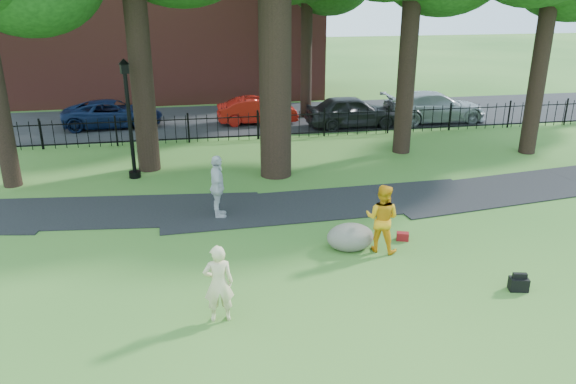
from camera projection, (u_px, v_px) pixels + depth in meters
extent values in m
plane|color=#2B5C20|center=(321.00, 265.00, 13.72)|extent=(120.00, 120.00, 0.00)
cube|color=black|center=(323.00, 204.00, 17.48)|extent=(36.07, 3.85, 0.03)
cube|color=black|center=(248.00, 119.00, 28.47)|extent=(80.00, 7.00, 0.02)
cube|color=black|center=(258.00, 116.00, 24.43)|extent=(44.00, 0.04, 0.04)
cube|color=black|center=(258.00, 135.00, 24.72)|extent=(44.00, 0.04, 0.04)
cylinder|color=black|center=(275.00, 23.00, 18.34)|extent=(1.10, 1.10, 10.50)
cylinder|color=black|center=(139.00, 43.00, 19.21)|extent=(0.80, 0.80, 9.10)
cylinder|color=black|center=(409.00, 46.00, 21.47)|extent=(0.70, 0.70, 8.40)
cylinder|color=black|center=(542.00, 51.00, 21.44)|extent=(0.64, 0.64, 8.05)
imported|color=beige|center=(219.00, 284.00, 11.23)|extent=(0.61, 0.40, 1.68)
imported|color=orange|center=(382.00, 218.00, 14.20)|extent=(1.10, 1.05, 1.79)
imported|color=silver|center=(217.00, 187.00, 16.23)|extent=(0.53, 1.13, 1.88)
ellipsoid|color=#686657|center=(350.00, 235.00, 14.51)|extent=(1.41, 1.19, 0.72)
cylinder|color=black|center=(130.00, 127.00, 19.28)|extent=(0.14, 0.14, 3.66)
cylinder|color=black|center=(135.00, 174.00, 19.88)|extent=(0.41, 0.41, 0.23)
cube|color=black|center=(124.00, 68.00, 18.58)|extent=(0.32, 0.32, 0.34)
cone|color=black|center=(124.00, 61.00, 18.50)|extent=(0.37, 0.37, 0.18)
cube|color=black|center=(519.00, 284.00, 12.56)|extent=(0.45, 0.34, 0.31)
cube|color=maroon|center=(403.00, 236.00, 15.03)|extent=(0.37, 0.29, 0.22)
imported|color=#A2130C|center=(257.00, 111.00, 27.34)|extent=(3.87, 1.36, 1.27)
imported|color=#0B1838|center=(113.00, 114.00, 26.70)|extent=(4.64, 2.25, 1.27)
imported|color=black|center=(352.00, 111.00, 26.69)|extent=(4.44, 1.87, 1.50)
imported|color=#9FA2A7|center=(434.00, 107.00, 27.66)|extent=(5.13, 2.14, 1.48)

